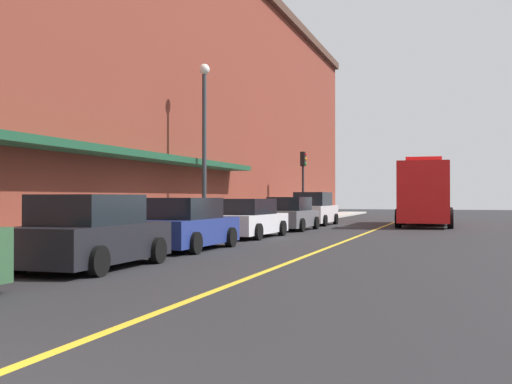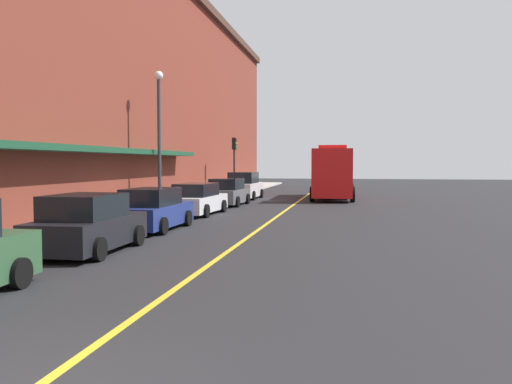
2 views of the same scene
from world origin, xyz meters
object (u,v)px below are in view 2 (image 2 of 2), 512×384
(parked_car_1, at_px, (88,225))
(street_lamp_left, at_px, (159,126))
(parked_car_5, at_px, (244,186))
(parked_car_4, at_px, (227,193))
(traffic_light_near, at_px, (234,155))
(parked_car_3, at_px, (197,200))
(parking_meter_2, at_px, (221,185))
(fire_truck, at_px, (333,174))
(parked_car_2, at_px, (153,210))

(parked_car_1, height_order, street_lamp_left, street_lamp_left)
(parked_car_1, height_order, parked_car_5, parked_car_5)
(parked_car_4, xyz_separation_m, traffic_light_near, (-1.42, 8.32, 2.39))
(parked_car_1, distance_m, parked_car_5, 23.06)
(parked_car_3, bearing_deg, parking_meter_2, 9.69)
(parked_car_1, bearing_deg, street_lamp_left, 9.34)
(street_lamp_left, height_order, traffic_light_near, street_lamp_left)
(fire_truck, relative_size, street_lamp_left, 1.36)
(parked_car_3, distance_m, parked_car_5, 11.69)
(parked_car_2, bearing_deg, parked_car_1, -178.58)
(parked_car_4, xyz_separation_m, parked_car_5, (-0.17, 5.81, 0.12))
(traffic_light_near, bearing_deg, parked_car_5, -63.52)
(parked_car_1, distance_m, parked_car_3, 11.37)
(parked_car_2, xyz_separation_m, parked_car_5, (-0.07, 17.82, 0.13))
(parked_car_4, bearing_deg, traffic_light_near, 11.62)
(parked_car_2, xyz_separation_m, parked_car_4, (0.10, 12.01, 0.01))
(parked_car_4, distance_m, parked_car_5, 5.81)
(parked_car_2, height_order, parking_meter_2, parked_car_2)
(parked_car_4, distance_m, parking_meter_2, 4.63)
(parking_meter_2, distance_m, traffic_light_near, 4.46)
(parked_car_4, height_order, parked_car_5, parked_car_5)
(parked_car_3, relative_size, parking_meter_2, 3.60)
(parked_car_1, xyz_separation_m, parked_car_3, (-0.10, 11.37, -0.05))
(parked_car_5, distance_m, street_lamp_left, 12.39)
(parked_car_1, height_order, fire_truck, fire_truck)
(parked_car_5, bearing_deg, street_lamp_left, 172.34)
(parked_car_4, relative_size, traffic_light_near, 0.99)
(parked_car_2, relative_size, parked_car_3, 0.94)
(parked_car_2, distance_m, street_lamp_left, 7.37)
(parked_car_5, relative_size, street_lamp_left, 0.65)
(parked_car_2, relative_size, parking_meter_2, 3.38)
(parked_car_1, bearing_deg, parking_meter_2, 2.96)
(parked_car_1, xyz_separation_m, traffic_light_near, (-1.37, 25.57, 2.37))
(parked_car_5, bearing_deg, parked_car_2, -178.17)
(parked_car_4, relative_size, parking_meter_2, 3.21)
(parking_meter_2, height_order, street_lamp_left, street_lamp_left)
(parked_car_3, distance_m, fire_truck, 14.51)
(parked_car_4, xyz_separation_m, fire_truck, (6.04, 7.20, 1.01))
(fire_truck, bearing_deg, parked_car_1, -15.03)
(parked_car_2, bearing_deg, parked_car_4, 0.42)
(fire_truck, bearing_deg, street_lamp_left, -32.80)
(parked_car_4, xyz_separation_m, street_lamp_left, (-2.08, -5.92, 3.64))
(parked_car_5, height_order, parking_meter_2, parked_car_5)
(parked_car_1, distance_m, parked_car_2, 5.23)
(parking_meter_2, height_order, traffic_light_near, traffic_light_near)
(fire_truck, height_order, traffic_light_near, traffic_light_near)
(parked_car_1, bearing_deg, parked_car_4, -0.98)
(parked_car_2, bearing_deg, traffic_light_near, 4.60)
(parked_car_1, xyz_separation_m, parked_car_4, (0.05, 17.25, -0.02))
(parked_car_4, relative_size, parked_car_5, 0.95)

